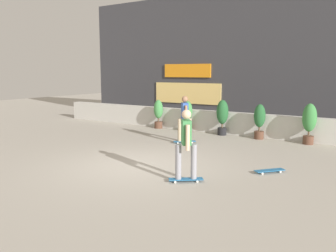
{
  "coord_description": "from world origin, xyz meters",
  "views": [
    {
      "loc": [
        5.78,
        -7.34,
        2.55
      ],
      "look_at": [
        0.0,
        1.5,
        0.9
      ],
      "focal_mm": 37.33,
      "sensor_mm": 36.0,
      "label": 1
    }
  ],
  "objects_px": {
    "potted_plant_0": "(158,113)",
    "skater_by_wall_left": "(185,117)",
    "skater_mid_plaza": "(186,142)",
    "potted_plant_2": "(222,115)",
    "potted_plant_1": "(187,115)",
    "skateboard_near_camera": "(270,170)",
    "potted_plant_3": "(260,120)",
    "potted_plant_4": "(309,121)"
  },
  "relations": [
    {
      "from": "potted_plant_2",
      "to": "potted_plant_4",
      "type": "bearing_deg",
      "value": 0.0
    },
    {
      "from": "potted_plant_0",
      "to": "skater_by_wall_left",
      "type": "relative_size",
      "value": 0.76
    },
    {
      "from": "potted_plant_1",
      "to": "potted_plant_3",
      "type": "distance_m",
      "value": 3.16
    },
    {
      "from": "skater_mid_plaza",
      "to": "skater_by_wall_left",
      "type": "height_order",
      "value": "same"
    },
    {
      "from": "potted_plant_1",
      "to": "skateboard_near_camera",
      "type": "distance_m",
      "value": 6.54
    },
    {
      "from": "skater_mid_plaza",
      "to": "skater_by_wall_left",
      "type": "bearing_deg",
      "value": 120.9
    },
    {
      "from": "potted_plant_3",
      "to": "potted_plant_4",
      "type": "distance_m",
      "value": 1.79
    },
    {
      "from": "skater_mid_plaza",
      "to": "skateboard_near_camera",
      "type": "distance_m",
      "value": 2.45
    },
    {
      "from": "potted_plant_2",
      "to": "skater_mid_plaza",
      "type": "height_order",
      "value": "skater_mid_plaza"
    },
    {
      "from": "potted_plant_1",
      "to": "potted_plant_4",
      "type": "height_order",
      "value": "potted_plant_4"
    },
    {
      "from": "potted_plant_0",
      "to": "skateboard_near_camera",
      "type": "distance_m",
      "value": 7.74
    },
    {
      "from": "skateboard_near_camera",
      "to": "skater_by_wall_left",
      "type": "bearing_deg",
      "value": 151.17
    },
    {
      "from": "potted_plant_0",
      "to": "potted_plant_2",
      "type": "height_order",
      "value": "potted_plant_2"
    },
    {
      "from": "potted_plant_3",
      "to": "skateboard_near_camera",
      "type": "bearing_deg",
      "value": -67.94
    },
    {
      "from": "potted_plant_1",
      "to": "skater_by_wall_left",
      "type": "distance_m",
      "value": 2.54
    },
    {
      "from": "skater_by_wall_left",
      "to": "potted_plant_0",
      "type": "bearing_deg",
      "value": 140.3
    },
    {
      "from": "potted_plant_1",
      "to": "skateboard_near_camera",
      "type": "relative_size",
      "value": 1.77
    },
    {
      "from": "potted_plant_3",
      "to": "potted_plant_4",
      "type": "relative_size",
      "value": 0.92
    },
    {
      "from": "potted_plant_2",
      "to": "skateboard_near_camera",
      "type": "bearing_deg",
      "value": -52.64
    },
    {
      "from": "potted_plant_3",
      "to": "potted_plant_0",
      "type": "bearing_deg",
      "value": -180.0
    },
    {
      "from": "potted_plant_1",
      "to": "skater_by_wall_left",
      "type": "relative_size",
      "value": 0.77
    },
    {
      "from": "potted_plant_2",
      "to": "skater_mid_plaza",
      "type": "distance_m",
      "value": 6.36
    },
    {
      "from": "potted_plant_4",
      "to": "skateboard_near_camera",
      "type": "relative_size",
      "value": 1.96
    },
    {
      "from": "potted_plant_3",
      "to": "skater_mid_plaza",
      "type": "bearing_deg",
      "value": -86.98
    },
    {
      "from": "potted_plant_3",
      "to": "potted_plant_2",
      "type": "bearing_deg",
      "value": -180.0
    },
    {
      "from": "potted_plant_1",
      "to": "skateboard_near_camera",
      "type": "bearing_deg",
      "value": -41.21
    },
    {
      "from": "potted_plant_0",
      "to": "potted_plant_2",
      "type": "xyz_separation_m",
      "value": [
        3.14,
        0.0,
        0.11
      ]
    },
    {
      "from": "skater_mid_plaza",
      "to": "potted_plant_2",
      "type": "bearing_deg",
      "value": 106.97
    },
    {
      "from": "skater_by_wall_left",
      "to": "potted_plant_2",
      "type": "bearing_deg",
      "value": 78.79
    },
    {
      "from": "potted_plant_0",
      "to": "skateboard_near_camera",
      "type": "bearing_deg",
      "value": -33.75
    },
    {
      "from": "potted_plant_3",
      "to": "skateboard_near_camera",
      "type": "distance_m",
      "value": 4.67
    },
    {
      "from": "potted_plant_0",
      "to": "potted_plant_4",
      "type": "bearing_deg",
      "value": 0.0
    },
    {
      "from": "potted_plant_2",
      "to": "potted_plant_3",
      "type": "bearing_deg",
      "value": 0.0
    },
    {
      "from": "potted_plant_3",
      "to": "skateboard_near_camera",
      "type": "height_order",
      "value": "potted_plant_3"
    },
    {
      "from": "skater_by_wall_left",
      "to": "skateboard_near_camera",
      "type": "bearing_deg",
      "value": -28.83
    },
    {
      "from": "potted_plant_1",
      "to": "potted_plant_2",
      "type": "height_order",
      "value": "potted_plant_2"
    },
    {
      "from": "skater_mid_plaza",
      "to": "skateboard_near_camera",
      "type": "relative_size",
      "value": 2.29
    },
    {
      "from": "potted_plant_3",
      "to": "skater_by_wall_left",
      "type": "relative_size",
      "value": 0.79
    },
    {
      "from": "potted_plant_0",
      "to": "potted_plant_3",
      "type": "xyz_separation_m",
      "value": [
        4.68,
        0.0,
        0.03
      ]
    },
    {
      "from": "potted_plant_3",
      "to": "skateboard_near_camera",
      "type": "relative_size",
      "value": 1.8
    },
    {
      "from": "potted_plant_2",
      "to": "potted_plant_0",
      "type": "bearing_deg",
      "value": 180.0
    },
    {
      "from": "potted_plant_0",
      "to": "skater_by_wall_left",
      "type": "bearing_deg",
      "value": -39.7
    }
  ]
}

